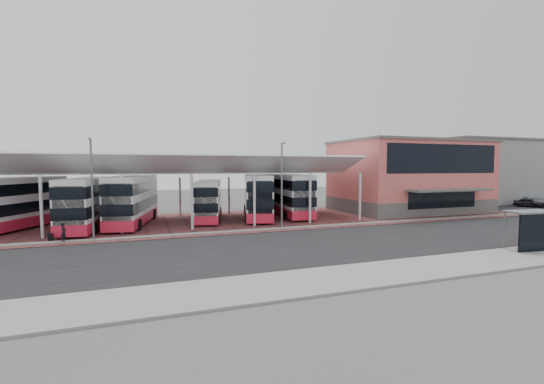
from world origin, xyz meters
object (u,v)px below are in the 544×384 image
Objects in this scene: bus_5 at (288,195)px; bus_3 at (209,200)px; pedestrian at (64,233)px; terminal at (408,176)px; carpark_car_b at (543,202)px; bus_shelter at (537,226)px; bus_1 at (90,203)px; bus_0 at (12,204)px; bus_2 at (133,200)px; bus_4 at (257,196)px; carpark_car_a at (529,203)px.

bus_3 is at bearing -173.24° from bus_5.
terminal is at bearing -69.26° from pedestrian.
terminal is 3.98× the size of carpark_car_b.
bus_shelter is at bearing -63.77° from bus_5.
terminal reaches higher than bus_1.
bus_0 reaches higher than carpark_car_b.
bus_2 is 34.29m from bus_shelter.
carpark_car_b is (65.45, -3.41, -1.71)m from bus_0.
bus_5 is 7.71× the size of pedestrian.
bus_1 is 0.98× the size of bus_5.
bus_4 is 19.99m from pedestrian.
carpark_car_a is (63.50, -2.70, -1.76)m from bus_0.
bus_1 is 2.55× the size of carpark_car_b.
bus_0 is 10.38m from bus_2.
carpark_car_b is 1.33× the size of bus_shelter.
bus_5 is 3.46× the size of bus_shelter.
terminal reaches higher than carpark_car_a.
bus_2 is (3.83, 1.04, 0.07)m from bus_1.
bus_4 is at bearing 9.97° from bus_3.
bus_5 reaches higher than carpark_car_a.
bus_1 is 58.97m from carpark_car_b.
carpark_car_a is at bearing 22.94° from bus_0.
carpark_car_b is at bearing 22.39° from bus_0.
terminal is 5.03× the size of carpark_car_a.
pedestrian is 0.43× the size of carpark_car_a.
terminal is 1.51× the size of bus_4.
bus_0 is 0.96× the size of bus_4.
terminal is 1.56× the size of bus_0.
bus_4 is at bearing 179.13° from terminal.
bus_2 is at bearing 156.16° from carpark_car_b.
bus_5 is at bearing 23.66° from bus_4.
bus_4 reaches higher than bus_0.
bus_shelter is (13.07, -22.41, -0.68)m from bus_4.
bus_shelter is (30.18, -20.89, -0.61)m from bus_1.
carpark_car_b is at bearing -2.01° from bus_5.
bus_0 is 3.22× the size of carpark_car_a.
bus_2 is 3.49× the size of bus_shelter.
bus_2 is 53.22m from carpark_car_a.
bus_2 is at bearing 25.16° from bus_0.
terminal is 21.01m from bus_4.
bus_1 reaches higher than carpark_car_b.
bus_2 is 13.28m from bus_4.
bus_1 reaches higher than bus_3.
carpark_car_a is 33.01m from bus_shelter.
carpark_car_a is at bearing 8.80° from bus_3.
bus_4 reaches higher than bus_1.
terminal is at bearing 25.52° from bus_0.
terminal is at bearing 145.78° from carpark_car_a.
bus_0 reaches higher than bus_3.
carpark_car_b reaches higher than carpark_car_a.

